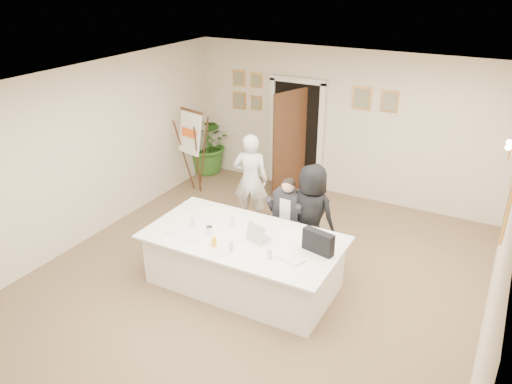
{
  "coord_description": "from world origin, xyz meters",
  "views": [
    {
      "loc": [
        2.88,
        -5.18,
        4.15
      ],
      "look_at": [
        -0.25,
        0.6,
        1.13
      ],
      "focal_mm": 35.0,
      "sensor_mm": 36.0,
      "label": 1
    }
  ],
  "objects_px": {
    "seated_man": "(287,219)",
    "laptop": "(259,229)",
    "standing_woman": "(311,216)",
    "standing_man": "(251,180)",
    "laptop_bag": "(318,242)",
    "flip_chart": "(195,155)",
    "steel_jug": "(209,230)",
    "potted_palm": "(209,143)",
    "conference_table": "(243,260)",
    "oj_glass": "(214,242)",
    "paper_stack": "(292,259)"
  },
  "relations": [
    {
      "from": "seated_man",
      "to": "laptop",
      "type": "xyz_separation_m",
      "value": [
        0.01,
        -0.9,
        0.25
      ]
    },
    {
      "from": "seated_man",
      "to": "standing_woman",
      "type": "bearing_deg",
      "value": 11.7
    },
    {
      "from": "standing_man",
      "to": "laptop_bag",
      "type": "xyz_separation_m",
      "value": [
        1.86,
        -1.57,
        0.11
      ]
    },
    {
      "from": "standing_man",
      "to": "standing_woman",
      "type": "distance_m",
      "value": 1.57
    },
    {
      "from": "flip_chart",
      "to": "steel_jug",
      "type": "distance_m",
      "value": 3.17
    },
    {
      "from": "standing_man",
      "to": "laptop",
      "type": "bearing_deg",
      "value": 102.88
    },
    {
      "from": "standing_woman",
      "to": "laptop_bag",
      "type": "relative_size",
      "value": 3.71
    },
    {
      "from": "potted_palm",
      "to": "laptop_bag",
      "type": "xyz_separation_m",
      "value": [
        3.76,
        -3.17,
        0.26
      ]
    },
    {
      "from": "standing_woman",
      "to": "flip_chart",
      "type": "bearing_deg",
      "value": -16.06
    },
    {
      "from": "standing_woman",
      "to": "potted_palm",
      "type": "xyz_separation_m",
      "value": [
        -3.3,
        2.3,
        -0.13
      ]
    },
    {
      "from": "conference_table",
      "to": "laptop_bag",
      "type": "height_order",
      "value": "laptop_bag"
    },
    {
      "from": "oj_glass",
      "to": "seated_man",
      "type": "bearing_deg",
      "value": 73.17
    },
    {
      "from": "standing_woman",
      "to": "steel_jug",
      "type": "relative_size",
      "value": 14.36
    },
    {
      "from": "flip_chart",
      "to": "laptop_bag",
      "type": "height_order",
      "value": "flip_chart"
    },
    {
      "from": "standing_man",
      "to": "potted_palm",
      "type": "relative_size",
      "value": 1.22
    },
    {
      "from": "flip_chart",
      "to": "laptop_bag",
      "type": "relative_size",
      "value": 3.83
    },
    {
      "from": "steel_jug",
      "to": "seated_man",
      "type": "bearing_deg",
      "value": 59.81
    },
    {
      "from": "conference_table",
      "to": "paper_stack",
      "type": "bearing_deg",
      "value": -14.8
    },
    {
      "from": "seated_man",
      "to": "paper_stack",
      "type": "bearing_deg",
      "value": -54.24
    },
    {
      "from": "standing_woman",
      "to": "steel_jug",
      "type": "distance_m",
      "value": 1.53
    },
    {
      "from": "flip_chart",
      "to": "standing_woman",
      "type": "xyz_separation_m",
      "value": [
        2.99,
        -1.34,
        0.03
      ]
    },
    {
      "from": "seated_man",
      "to": "laptop",
      "type": "height_order",
      "value": "seated_man"
    },
    {
      "from": "conference_table",
      "to": "laptop",
      "type": "relative_size",
      "value": 7.95
    },
    {
      "from": "conference_table",
      "to": "potted_palm",
      "type": "xyz_separation_m",
      "value": [
        -2.72,
        3.28,
        0.27
      ]
    },
    {
      "from": "flip_chart",
      "to": "seated_man",
      "type": "bearing_deg",
      "value": -27.63
    },
    {
      "from": "standing_woman",
      "to": "steel_jug",
      "type": "xyz_separation_m",
      "value": [
        -1.02,
        -1.14,
        0.04
      ]
    },
    {
      "from": "potted_palm",
      "to": "steel_jug",
      "type": "distance_m",
      "value": 4.13
    },
    {
      "from": "standing_man",
      "to": "laptop",
      "type": "height_order",
      "value": "standing_man"
    },
    {
      "from": "potted_palm",
      "to": "laptop",
      "type": "bearing_deg",
      "value": -47.67
    },
    {
      "from": "conference_table",
      "to": "laptop_bag",
      "type": "distance_m",
      "value": 1.17
    },
    {
      "from": "standing_woman",
      "to": "oj_glass",
      "type": "distance_m",
      "value": 1.59
    },
    {
      "from": "potted_palm",
      "to": "steel_jug",
      "type": "bearing_deg",
      "value": -56.52
    },
    {
      "from": "laptop_bag",
      "to": "standing_woman",
      "type": "bearing_deg",
      "value": 130.1
    },
    {
      "from": "standing_woman",
      "to": "laptop_bag",
      "type": "xyz_separation_m",
      "value": [
        0.46,
        -0.87,
        0.13
      ]
    },
    {
      "from": "conference_table",
      "to": "standing_man",
      "type": "xyz_separation_m",
      "value": [
        -0.82,
        1.68,
        0.42
      ]
    },
    {
      "from": "conference_table",
      "to": "steel_jug",
      "type": "height_order",
      "value": "steel_jug"
    },
    {
      "from": "conference_table",
      "to": "paper_stack",
      "type": "height_order",
      "value": "paper_stack"
    },
    {
      "from": "oj_glass",
      "to": "laptop_bag",
      "type": "bearing_deg",
      "value": 22.25
    },
    {
      "from": "conference_table",
      "to": "laptop_bag",
      "type": "bearing_deg",
      "value": 5.84
    },
    {
      "from": "oj_glass",
      "to": "laptop",
      "type": "bearing_deg",
      "value": 47.59
    },
    {
      "from": "standing_man",
      "to": "oj_glass",
      "type": "relative_size",
      "value": 12.46
    },
    {
      "from": "oj_glass",
      "to": "steel_jug",
      "type": "distance_m",
      "value": 0.34
    },
    {
      "from": "laptop",
      "to": "oj_glass",
      "type": "relative_size",
      "value": 2.59
    },
    {
      "from": "laptop_bag",
      "to": "steel_jug",
      "type": "relative_size",
      "value": 3.87
    },
    {
      "from": "flip_chart",
      "to": "steel_jug",
      "type": "xyz_separation_m",
      "value": [
        1.97,
        -2.48,
        0.07
      ]
    },
    {
      "from": "seated_man",
      "to": "flip_chart",
      "type": "height_order",
      "value": "flip_chart"
    },
    {
      "from": "seated_man",
      "to": "flip_chart",
      "type": "distance_m",
      "value": 2.96
    },
    {
      "from": "paper_stack",
      "to": "standing_man",
      "type": "bearing_deg",
      "value": 130.94
    },
    {
      "from": "laptop",
      "to": "oj_glass",
      "type": "xyz_separation_m",
      "value": [
        -0.42,
        -0.46,
        -0.07
      ]
    },
    {
      "from": "laptop_bag",
      "to": "steel_jug",
      "type": "distance_m",
      "value": 1.51
    }
  ]
}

